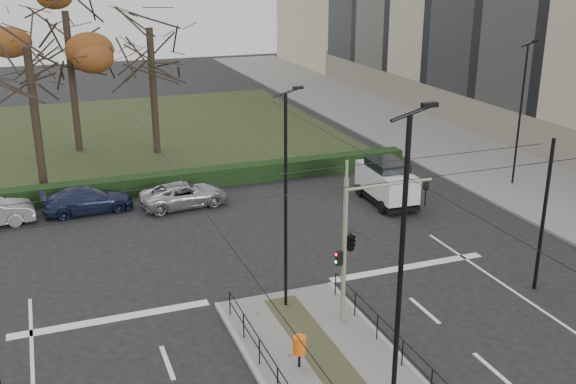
{
  "coord_description": "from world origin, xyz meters",
  "views": [
    {
      "loc": [
        -7.63,
        -16.5,
        12.1
      ],
      "look_at": [
        1.42,
        7.34,
        3.23
      ],
      "focal_mm": 42.0,
      "sensor_mm": 36.0,
      "label": 1
    }
  ],
  "objects_px": {
    "parked_car_third": "(87,200)",
    "white_van": "(386,181)",
    "traffic_light": "(353,239)",
    "litter_bin": "(299,345)",
    "parked_car_fourth": "(184,195)",
    "bare_tree_center": "(150,37)",
    "streetlamp_median_far": "(286,200)",
    "rust_tree": "(65,11)",
    "streetlamp_median_near": "(401,282)",
    "bare_tree_near": "(28,58)",
    "streetlamp_sidewalk": "(521,113)"
  },
  "relations": [
    {
      "from": "streetlamp_median_near",
      "to": "parked_car_third",
      "type": "xyz_separation_m",
      "value": [
        -5.91,
        20.49,
        -4.03
      ]
    },
    {
      "from": "traffic_light",
      "to": "bare_tree_near",
      "type": "distance_m",
      "value": 21.53
    },
    {
      "from": "rust_tree",
      "to": "streetlamp_median_near",
      "type": "bearing_deg",
      "value": -80.45
    },
    {
      "from": "streetlamp_median_far",
      "to": "streetlamp_sidewalk",
      "type": "relative_size",
      "value": 1.02
    },
    {
      "from": "traffic_light",
      "to": "rust_tree",
      "type": "xyz_separation_m",
      "value": [
        -7.1,
        26.29,
        5.84
      ]
    },
    {
      "from": "parked_car_fourth",
      "to": "bare_tree_center",
      "type": "relative_size",
      "value": 0.42
    },
    {
      "from": "streetlamp_median_near",
      "to": "parked_car_third",
      "type": "distance_m",
      "value": 21.7
    },
    {
      "from": "litter_bin",
      "to": "bare_tree_near",
      "type": "xyz_separation_m",
      "value": [
        -6.8,
        20.95,
        6.33
      ]
    },
    {
      "from": "rust_tree",
      "to": "bare_tree_center",
      "type": "distance_m",
      "value": 5.48
    },
    {
      "from": "litter_bin",
      "to": "streetlamp_median_near",
      "type": "distance_m",
      "value": 5.52
    },
    {
      "from": "litter_bin",
      "to": "streetlamp_median_far",
      "type": "relative_size",
      "value": 0.13
    },
    {
      "from": "parked_car_third",
      "to": "rust_tree",
      "type": "xyz_separation_m",
      "value": [
        0.48,
        11.76,
        8.38
      ]
    },
    {
      "from": "litter_bin",
      "to": "parked_car_fourth",
      "type": "relative_size",
      "value": 0.24
    },
    {
      "from": "parked_car_third",
      "to": "parked_car_fourth",
      "type": "distance_m",
      "value": 4.81
    },
    {
      "from": "bare_tree_center",
      "to": "bare_tree_near",
      "type": "xyz_separation_m",
      "value": [
        -7.18,
        -5.13,
        -0.25
      ]
    },
    {
      "from": "streetlamp_median_far",
      "to": "parked_car_third",
      "type": "xyz_separation_m",
      "value": [
        -5.84,
        12.8,
        -3.56
      ]
    },
    {
      "from": "streetlamp_sidewalk",
      "to": "white_van",
      "type": "xyz_separation_m",
      "value": [
        -8.08,
        -0.01,
        -2.95
      ]
    },
    {
      "from": "parked_car_third",
      "to": "traffic_light",
      "type": "bearing_deg",
      "value": -155.18
    },
    {
      "from": "streetlamp_median_near",
      "to": "streetlamp_median_far",
      "type": "bearing_deg",
      "value": 90.54
    },
    {
      "from": "parked_car_third",
      "to": "white_van",
      "type": "height_order",
      "value": "white_van"
    },
    {
      "from": "streetlamp_median_near",
      "to": "streetlamp_sidewalk",
      "type": "xyz_separation_m",
      "value": [
        16.84,
        16.39,
        -0.53
      ]
    },
    {
      "from": "litter_bin",
      "to": "parked_car_third",
      "type": "xyz_separation_m",
      "value": [
        -4.83,
        16.61,
        -0.25
      ]
    },
    {
      "from": "traffic_light",
      "to": "bare_tree_center",
      "type": "distance_m",
      "value": 24.49
    },
    {
      "from": "streetlamp_sidewalk",
      "to": "bare_tree_near",
      "type": "height_order",
      "value": "bare_tree_near"
    },
    {
      "from": "streetlamp_median_near",
      "to": "parked_car_third",
      "type": "relative_size",
      "value": 2.02
    },
    {
      "from": "streetlamp_sidewalk",
      "to": "white_van",
      "type": "relative_size",
      "value": 1.85
    },
    {
      "from": "bare_tree_center",
      "to": "rust_tree",
      "type": "bearing_deg",
      "value": 154.15
    },
    {
      "from": "parked_car_third",
      "to": "bare_tree_near",
      "type": "xyz_separation_m",
      "value": [
        -1.97,
        4.34,
        6.58
      ]
    },
    {
      "from": "streetlamp_median_far",
      "to": "bare_tree_near",
      "type": "xyz_separation_m",
      "value": [
        -7.81,
        17.15,
        3.02
      ]
    },
    {
      "from": "streetlamp_median_far",
      "to": "rust_tree",
      "type": "bearing_deg",
      "value": 102.3
    },
    {
      "from": "parked_car_fourth",
      "to": "litter_bin",
      "type": "bearing_deg",
      "value": 175.42
    },
    {
      "from": "streetlamp_median_near",
      "to": "bare_tree_center",
      "type": "bearing_deg",
      "value": 91.34
    },
    {
      "from": "litter_bin",
      "to": "parked_car_third",
      "type": "relative_size",
      "value": 0.24
    },
    {
      "from": "parked_car_fourth",
      "to": "streetlamp_sidewalk",
      "type": "bearing_deg",
      "value": -105.16
    },
    {
      "from": "traffic_light",
      "to": "parked_car_fourth",
      "type": "distance_m",
      "value": 14.2
    },
    {
      "from": "streetlamp_median_near",
      "to": "rust_tree",
      "type": "relative_size",
      "value": 0.76
    },
    {
      "from": "parked_car_third",
      "to": "bare_tree_near",
      "type": "relative_size",
      "value": 0.43
    },
    {
      "from": "traffic_light",
      "to": "white_van",
      "type": "relative_size",
      "value": 1.22
    },
    {
      "from": "streetlamp_median_near",
      "to": "streetlamp_sidewalk",
      "type": "bearing_deg",
      "value": 44.22
    },
    {
      "from": "streetlamp_median_far",
      "to": "parked_car_third",
      "type": "relative_size",
      "value": 1.81
    },
    {
      "from": "traffic_light",
      "to": "white_van",
      "type": "xyz_separation_m",
      "value": [
        7.08,
        10.42,
        -1.98
      ]
    },
    {
      "from": "streetlamp_median_near",
      "to": "parked_car_fourth",
      "type": "relative_size",
      "value": 2.0
    },
    {
      "from": "streetlamp_median_near",
      "to": "streetlamp_sidewalk",
      "type": "distance_m",
      "value": 23.5
    },
    {
      "from": "litter_bin",
      "to": "streetlamp_sidewalk",
      "type": "bearing_deg",
      "value": 34.93
    },
    {
      "from": "parked_car_third",
      "to": "parked_car_fourth",
      "type": "relative_size",
      "value": 0.99
    },
    {
      "from": "litter_bin",
      "to": "streetlamp_sidewalk",
      "type": "relative_size",
      "value": 0.13
    },
    {
      "from": "traffic_light",
      "to": "streetlamp_median_near",
      "type": "distance_m",
      "value": 6.37
    },
    {
      "from": "bare_tree_near",
      "to": "streetlamp_median_far",
      "type": "bearing_deg",
      "value": -65.52
    },
    {
      "from": "streetlamp_median_near",
      "to": "bare_tree_near",
      "type": "relative_size",
      "value": 0.87
    },
    {
      "from": "traffic_light",
      "to": "bare_tree_center",
      "type": "relative_size",
      "value": 0.49
    }
  ]
}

